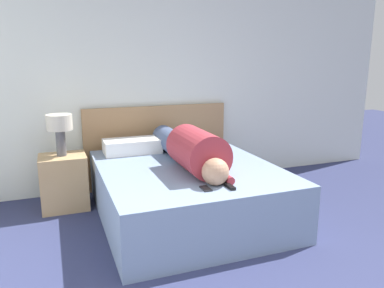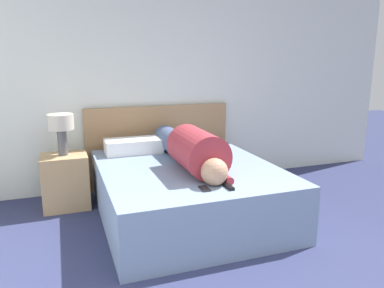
{
  "view_description": "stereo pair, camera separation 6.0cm",
  "coord_description": "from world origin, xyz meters",
  "px_view_note": "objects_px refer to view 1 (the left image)",
  "views": [
    {
      "loc": [
        -1.4,
        -0.84,
        1.54
      ],
      "look_at": [
        -0.21,
        2.31,
        0.77
      ],
      "focal_mm": 35.0,
      "sensor_mm": 36.0,
      "label": 1
    },
    {
      "loc": [
        -1.35,
        -0.86,
        1.54
      ],
      "look_at": [
        -0.21,
        2.31,
        0.77
      ],
      "focal_mm": 35.0,
      "sensor_mm": 36.0,
      "label": 2
    }
  ],
  "objects_px": {
    "person_lying": "(190,149)",
    "tv_remote": "(230,186)",
    "bed": "(187,191)",
    "nightstand": "(64,182)",
    "table_lamp": "(60,126)",
    "pillow_near_headboard": "(132,146)",
    "cell_phone": "(206,189)"
  },
  "relations": [
    {
      "from": "bed",
      "to": "table_lamp",
      "type": "bearing_deg",
      "value": 149.46
    },
    {
      "from": "bed",
      "to": "nightstand",
      "type": "bearing_deg",
      "value": 149.46
    },
    {
      "from": "bed",
      "to": "tv_remote",
      "type": "xyz_separation_m",
      "value": [
        0.11,
        -0.72,
        0.27
      ]
    },
    {
      "from": "table_lamp",
      "to": "pillow_near_headboard",
      "type": "bearing_deg",
      "value": 3.53
    },
    {
      "from": "bed",
      "to": "tv_remote",
      "type": "distance_m",
      "value": 0.78
    },
    {
      "from": "bed",
      "to": "nightstand",
      "type": "relative_size",
      "value": 3.35
    },
    {
      "from": "table_lamp",
      "to": "bed",
      "type": "bearing_deg",
      "value": -30.54
    },
    {
      "from": "cell_phone",
      "to": "bed",
      "type": "bearing_deg",
      "value": 82.72
    },
    {
      "from": "nightstand",
      "to": "pillow_near_headboard",
      "type": "xyz_separation_m",
      "value": [
        0.74,
        0.05,
        0.32
      ]
    },
    {
      "from": "pillow_near_headboard",
      "to": "nightstand",
      "type": "bearing_deg",
      "value": -176.47
    },
    {
      "from": "bed",
      "to": "pillow_near_headboard",
      "type": "xyz_separation_m",
      "value": [
        -0.38,
        0.71,
        0.34
      ]
    },
    {
      "from": "person_lying",
      "to": "tv_remote",
      "type": "distance_m",
      "value": 0.72
    },
    {
      "from": "person_lying",
      "to": "tv_remote",
      "type": "bearing_deg",
      "value": -83.4
    },
    {
      "from": "bed",
      "to": "nightstand",
      "type": "height_order",
      "value": "nightstand"
    },
    {
      "from": "cell_phone",
      "to": "pillow_near_headboard",
      "type": "bearing_deg",
      "value": 102.06
    },
    {
      "from": "table_lamp",
      "to": "person_lying",
      "type": "bearing_deg",
      "value": -30.81
    },
    {
      "from": "nightstand",
      "to": "cell_phone",
      "type": "xyz_separation_m",
      "value": [
        1.04,
        -1.35,
        0.24
      ]
    },
    {
      "from": "nightstand",
      "to": "cell_phone",
      "type": "bearing_deg",
      "value": -52.34
    },
    {
      "from": "person_lying",
      "to": "cell_phone",
      "type": "height_order",
      "value": "person_lying"
    },
    {
      "from": "nightstand",
      "to": "pillow_near_headboard",
      "type": "height_order",
      "value": "pillow_near_headboard"
    },
    {
      "from": "bed",
      "to": "tv_remote",
      "type": "height_order",
      "value": "tv_remote"
    },
    {
      "from": "nightstand",
      "to": "person_lying",
      "type": "bearing_deg",
      "value": -30.81
    },
    {
      "from": "bed",
      "to": "person_lying",
      "type": "relative_size",
      "value": 1.17
    },
    {
      "from": "table_lamp",
      "to": "cell_phone",
      "type": "xyz_separation_m",
      "value": [
        1.04,
        -1.35,
        -0.35
      ]
    },
    {
      "from": "table_lamp",
      "to": "person_lying",
      "type": "xyz_separation_m",
      "value": [
        1.15,
        -0.69,
        -0.18
      ]
    },
    {
      "from": "person_lying",
      "to": "cell_phone",
      "type": "distance_m",
      "value": 0.69
    },
    {
      "from": "nightstand",
      "to": "tv_remote",
      "type": "relative_size",
      "value": 3.8
    },
    {
      "from": "nightstand",
      "to": "person_lying",
      "type": "relative_size",
      "value": 0.35
    },
    {
      "from": "table_lamp",
      "to": "person_lying",
      "type": "relative_size",
      "value": 0.26
    },
    {
      "from": "tv_remote",
      "to": "nightstand",
      "type": "bearing_deg",
      "value": 131.79
    },
    {
      "from": "nightstand",
      "to": "table_lamp",
      "type": "relative_size",
      "value": 1.34
    },
    {
      "from": "cell_phone",
      "to": "nightstand",
      "type": "bearing_deg",
      "value": 127.66
    }
  ]
}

